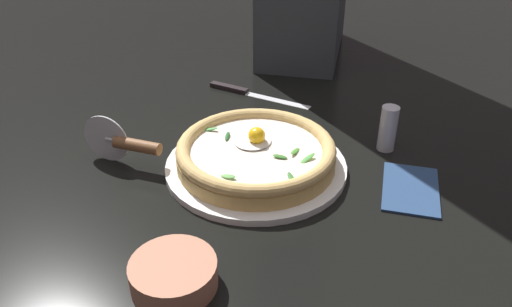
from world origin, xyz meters
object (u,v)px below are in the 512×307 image
Objects in this scene: pizza_cutter at (126,142)px; folded_napkin at (411,188)px; pizza at (256,153)px; table_knife at (244,92)px; pepper_shaker at (388,128)px; side_bowl at (174,274)px.

folded_napkin is (0.04, 0.49, -0.04)m from pizza_cutter.
folded_napkin is (0.04, 0.26, -0.03)m from pizza.
pepper_shaker is (0.22, 0.29, 0.04)m from table_knife.
side_bowl is 0.49m from pepper_shaker.
pizza_cutter is at bearing -94.80° from folded_napkin.
table_knife is (-0.59, 0.03, -0.01)m from side_bowl.
side_bowl reaches higher than table_knife.
pepper_shaker is (-0.09, 0.24, 0.01)m from pizza.
table_knife is 2.72× the size of pepper_shaker.
pizza is 3.18× the size of pepper_shaker.
pizza is 0.25m from pepper_shaker.
table_knife is at bearing 150.63° from pizza_cutter.
pepper_shaker is at bearing -169.19° from folded_napkin.
pizza_cutter is 1.07× the size of folded_napkin.
pepper_shaker is (-0.13, -0.02, 0.04)m from folded_napkin.
table_knife is 0.37m from pepper_shaker.
side_bowl is at bearing -55.23° from folded_napkin.
pepper_shaker is (-0.09, 0.46, -0.00)m from pizza_cutter.
pepper_shaker reaches higher than pizza.
pizza_cutter is at bearing -29.37° from table_knife.
table_knife reaches higher than folded_napkin.
folded_napkin is (0.35, 0.31, 0.00)m from table_knife.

